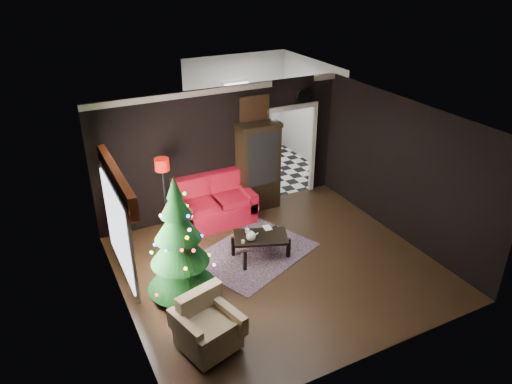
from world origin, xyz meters
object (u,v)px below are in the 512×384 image
curio_cabinet (258,168)px  wall_clock (303,96)px  teapot (251,236)px  christmas_tree (179,243)px  coffee_table (261,246)px  armchair (207,324)px  loveseat (215,201)px  kitchen_table (255,164)px  floor_lamp (165,201)px

curio_cabinet → wall_clock: 1.88m
teapot → christmas_tree: bearing=-166.1°
coffee_table → teapot: teapot is taller
armchair → coffee_table: size_ratio=0.81×
armchair → coffee_table: (1.77, 1.76, -0.22)m
coffee_table → teapot: (-0.23, -0.06, 0.32)m
loveseat → kitchen_table: bearing=42.5°
loveseat → teapot: 1.66m
floor_lamp → wall_clock: wall_clock is taller
teapot → wall_clock: size_ratio=0.64×
coffee_table → loveseat: bearing=99.6°
floor_lamp → teapot: 1.92m
curio_cabinet → wall_clock: size_ratio=5.94×
christmas_tree → teapot: bearing=13.9°
armchair → wall_clock: (3.85, 3.76, 1.92)m
teapot → kitchen_table: (1.76, 3.31, -0.18)m
loveseat → curio_cabinet: 1.25m
curio_cabinet → coffee_table: (-0.88, -1.82, -0.71)m
wall_clock → kitchen_table: bearing=113.7°
curio_cabinet → floor_lamp: (-2.23, -0.34, -0.12)m
coffee_table → wall_clock: (2.08, 2.00, 2.14)m
curio_cabinet → coffee_table: 2.14m
coffee_table → curio_cabinet: bearing=64.2°
kitchen_table → teapot: bearing=-118.0°
armchair → teapot: bearing=32.4°
armchair → coffee_table: bearing=29.3°
armchair → wall_clock: bearing=28.9°
curio_cabinet → coffee_table: bearing=-115.8°
coffee_table → armchair: bearing=-135.2°
teapot → kitchen_table: 3.75m
kitchen_table → coffee_table: bearing=-115.2°
floor_lamp → wall_clock: (3.43, 0.52, 1.55)m
loveseat → teapot: loveseat is taller
wall_clock → kitchen_table: 2.43m
floor_lamp → armchair: 3.28m
curio_cabinet → kitchen_table: bearing=65.6°
armchair → kitchen_table: (3.30, 5.01, -0.09)m
loveseat → christmas_tree: size_ratio=0.78×
christmas_tree → floor_lamp: bearing=79.6°
armchair → teapot: size_ratio=3.90×
christmas_tree → wall_clock: size_ratio=6.84×
christmas_tree → teapot: size_ratio=10.64×
armchair → coffee_table: armchair is taller
armchair → kitchen_table: 6.00m
curio_cabinet → christmas_tree: christmas_tree is taller
armchair → kitchen_table: armchair is taller
wall_clock → kitchen_table: (-0.55, 1.25, -2.00)m
floor_lamp → coffee_table: (1.35, -1.48, -0.59)m
armchair → coffee_table: 2.50m
curio_cabinet → armchair: (-2.65, -3.58, -0.49)m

